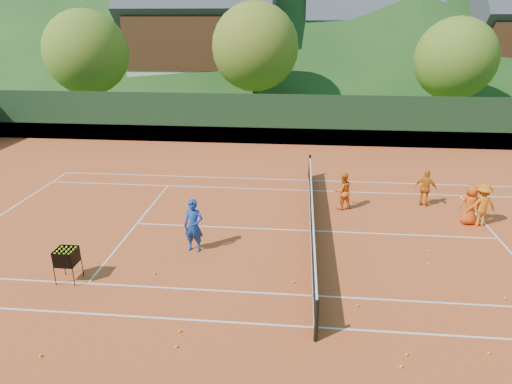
# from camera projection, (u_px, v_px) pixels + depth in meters

# --- Properties ---
(ground) EXTENTS (400.00, 400.00, 0.00)m
(ground) POSITION_uv_depth(u_px,v_px,m) (311.00, 231.00, 16.25)
(ground) COLOR #2A4F18
(ground) RESTS_ON ground
(clay_court) EXTENTS (40.00, 24.00, 0.02)m
(clay_court) POSITION_uv_depth(u_px,v_px,m) (311.00, 231.00, 16.25)
(clay_court) COLOR #C0491F
(clay_court) RESTS_ON ground
(coach) EXTENTS (0.69, 0.50, 1.76)m
(coach) POSITION_uv_depth(u_px,v_px,m) (194.00, 226.00, 14.57)
(coach) COLOR navy
(coach) RESTS_ON clay_court
(student_a) EXTENTS (0.90, 0.81, 1.51)m
(student_a) POSITION_uv_depth(u_px,v_px,m) (343.00, 191.00, 17.88)
(student_a) COLOR orange
(student_a) RESTS_ON clay_court
(student_b) EXTENTS (0.95, 0.68, 1.49)m
(student_b) POSITION_uv_depth(u_px,v_px,m) (426.00, 188.00, 18.18)
(student_b) COLOR orange
(student_b) RESTS_ON clay_court
(student_c) EXTENTS (0.78, 0.55, 1.50)m
(student_c) POSITION_uv_depth(u_px,v_px,m) (470.00, 205.00, 16.56)
(student_c) COLOR #DF4C13
(student_c) RESTS_ON clay_court
(student_d) EXTENTS (1.11, 0.75, 1.60)m
(student_d) POSITION_uv_depth(u_px,v_px,m) (482.00, 205.00, 16.42)
(student_d) COLOR orange
(student_d) RESTS_ON clay_court
(tennis_ball_0) EXTENTS (0.07, 0.07, 0.07)m
(tennis_ball_0) POSITION_uv_depth(u_px,v_px,m) (407.00, 354.00, 10.19)
(tennis_ball_0) COLOR #C4D623
(tennis_ball_0) RESTS_ON clay_court
(tennis_ball_1) EXTENTS (0.07, 0.07, 0.07)m
(tennis_ball_1) POSITION_uv_depth(u_px,v_px,m) (176.00, 347.00, 10.43)
(tennis_ball_1) COLOR #C4D623
(tennis_ball_1) RESTS_ON clay_court
(tennis_ball_2) EXTENTS (0.07, 0.07, 0.07)m
(tennis_ball_2) POSITION_uv_depth(u_px,v_px,m) (505.00, 298.00, 12.24)
(tennis_ball_2) COLOR #C4D623
(tennis_ball_2) RESTS_ON clay_court
(tennis_ball_3) EXTENTS (0.07, 0.07, 0.07)m
(tennis_ball_3) POSITION_uv_depth(u_px,v_px,m) (429.00, 251.00, 14.75)
(tennis_ball_3) COLOR #C4D623
(tennis_ball_3) RESTS_ON clay_court
(tennis_ball_4) EXTENTS (0.07, 0.07, 0.07)m
(tennis_ball_4) POSITION_uv_depth(u_px,v_px,m) (155.00, 273.00, 13.45)
(tennis_ball_4) COLOR #C4D623
(tennis_ball_4) RESTS_ON clay_court
(tennis_ball_7) EXTENTS (0.07, 0.07, 0.07)m
(tennis_ball_7) POSITION_uv_depth(u_px,v_px,m) (489.00, 353.00, 10.23)
(tennis_ball_7) COLOR #C4D623
(tennis_ball_7) RESTS_ON clay_court
(tennis_ball_8) EXTENTS (0.07, 0.07, 0.07)m
(tennis_ball_8) POSITION_uv_depth(u_px,v_px,m) (180.00, 331.00, 10.95)
(tennis_ball_8) COLOR #C4D623
(tennis_ball_8) RESTS_ON clay_court
(tennis_ball_9) EXTENTS (0.07, 0.07, 0.07)m
(tennis_ball_9) POSITION_uv_depth(u_px,v_px,m) (401.00, 367.00, 9.83)
(tennis_ball_9) COLOR #C4D623
(tennis_ball_9) RESTS_ON clay_court
(tennis_ball_10) EXTENTS (0.07, 0.07, 0.07)m
(tennis_ball_10) POSITION_uv_depth(u_px,v_px,m) (293.00, 282.00, 12.99)
(tennis_ball_10) COLOR #C4D623
(tennis_ball_10) RESTS_ON clay_court
(tennis_ball_11) EXTENTS (0.07, 0.07, 0.07)m
(tennis_ball_11) POSITION_uv_depth(u_px,v_px,m) (429.00, 264.00, 13.98)
(tennis_ball_11) COLOR #C4D623
(tennis_ball_11) RESTS_ON clay_court
(tennis_ball_13) EXTENTS (0.07, 0.07, 0.07)m
(tennis_ball_13) POSITION_uv_depth(u_px,v_px,m) (357.00, 306.00, 11.93)
(tennis_ball_13) COLOR #C4D623
(tennis_ball_13) RESTS_ON clay_court
(tennis_ball_14) EXTENTS (0.07, 0.07, 0.07)m
(tennis_ball_14) POSITION_uv_depth(u_px,v_px,m) (40.00, 356.00, 10.15)
(tennis_ball_14) COLOR #C4D623
(tennis_ball_14) RESTS_ON clay_court
(tennis_ball_16) EXTENTS (0.07, 0.07, 0.07)m
(tennis_ball_16) POSITION_uv_depth(u_px,v_px,m) (92.00, 276.00, 13.29)
(tennis_ball_16) COLOR #C4D623
(tennis_ball_16) RESTS_ON clay_court
(court_lines) EXTENTS (23.83, 11.03, 0.00)m
(court_lines) POSITION_uv_depth(u_px,v_px,m) (311.00, 231.00, 16.24)
(court_lines) COLOR white
(court_lines) RESTS_ON clay_court
(tennis_net) EXTENTS (0.10, 12.07, 1.10)m
(tennis_net) POSITION_uv_depth(u_px,v_px,m) (312.00, 218.00, 16.07)
(tennis_net) COLOR black
(tennis_net) RESTS_ON clay_court
(perimeter_fence) EXTENTS (40.40, 24.24, 3.00)m
(perimeter_fence) POSITION_uv_depth(u_px,v_px,m) (313.00, 198.00, 15.80)
(perimeter_fence) COLOR black
(perimeter_fence) RESTS_ON clay_court
(ball_hopper) EXTENTS (0.57, 0.57, 1.00)m
(ball_hopper) POSITION_uv_depth(u_px,v_px,m) (67.00, 257.00, 12.89)
(ball_hopper) COLOR black
(ball_hopper) RESTS_ON clay_court
(chalet_left) EXTENTS (13.80, 9.93, 12.92)m
(chalet_left) POSITION_uv_depth(u_px,v_px,m) (202.00, 36.00, 43.09)
(chalet_left) COLOR beige
(chalet_left) RESTS_ON ground
(chalet_mid) EXTENTS (12.65, 8.82, 11.45)m
(chalet_mid) POSITION_uv_depth(u_px,v_px,m) (368.00, 42.00, 45.60)
(chalet_mid) COLOR beige
(chalet_mid) RESTS_ON ground
(tree_a) EXTENTS (6.00, 6.00, 7.88)m
(tree_a) POSITION_uv_depth(u_px,v_px,m) (86.00, 53.00, 32.74)
(tree_a) COLOR #3F2919
(tree_a) RESTS_ON ground
(tree_b) EXTENTS (6.40, 6.40, 8.40)m
(tree_b) POSITION_uv_depth(u_px,v_px,m) (255.00, 47.00, 33.40)
(tree_b) COLOR #41281A
(tree_b) RESTS_ON ground
(tree_c) EXTENTS (5.60, 5.60, 7.35)m
(tree_c) POSITION_uv_depth(u_px,v_px,m) (455.00, 59.00, 31.43)
(tree_c) COLOR #3C2518
(tree_c) RESTS_ON ground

